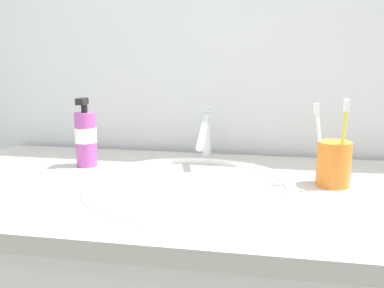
% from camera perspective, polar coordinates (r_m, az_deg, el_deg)
% --- Properties ---
extents(tiled_wall_back, '(2.42, 0.04, 2.40)m').
position_cam_1_polar(tiled_wall_back, '(1.28, 2.30, 15.03)').
color(tiled_wall_back, silver).
rests_on(tiled_wall_back, ground).
extents(sink_basin, '(0.47, 0.47, 0.11)m').
position_cam_1_polar(sink_basin, '(0.97, -0.33, -7.79)').
color(sink_basin, white).
rests_on(sink_basin, vanity_counter).
extents(faucet, '(0.02, 0.16, 0.14)m').
position_cam_1_polar(faucet, '(1.15, 1.75, 1.25)').
color(faucet, silver).
rests_on(faucet, sink_basin).
extents(toothbrush_cup, '(0.07, 0.07, 0.10)m').
position_cam_1_polar(toothbrush_cup, '(1.00, 18.01, -2.48)').
color(toothbrush_cup, orange).
rests_on(toothbrush_cup, vanity_counter).
extents(toothbrush_yellow, '(0.01, 0.03, 0.19)m').
position_cam_1_polar(toothbrush_yellow, '(0.96, 19.14, 0.72)').
color(toothbrush_yellow, yellow).
rests_on(toothbrush_yellow, toothbrush_cup).
extents(toothbrush_white, '(0.04, 0.01, 0.18)m').
position_cam_1_polar(toothbrush_white, '(0.98, 16.31, 0.70)').
color(toothbrush_white, white).
rests_on(toothbrush_white, toothbrush_cup).
extents(soap_dispenser, '(0.06, 0.06, 0.18)m').
position_cam_1_polar(soap_dispenser, '(1.15, -13.72, 0.85)').
color(soap_dispenser, '#B24CA5').
rests_on(soap_dispenser, vanity_counter).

